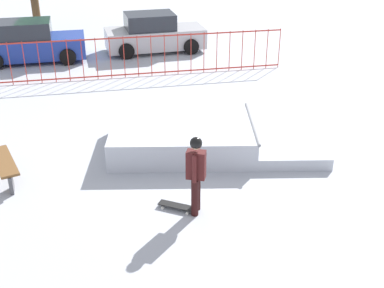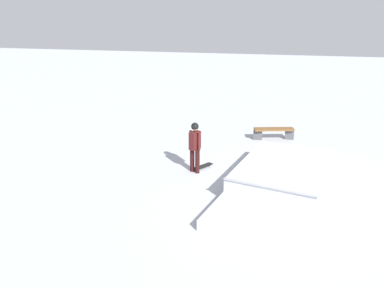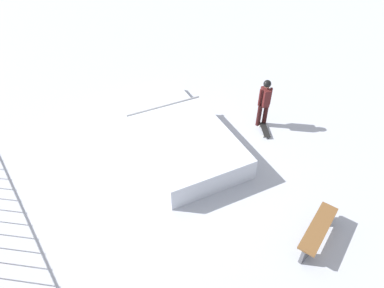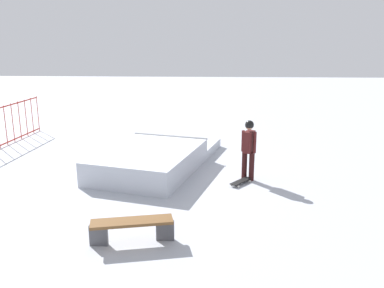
# 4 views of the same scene
# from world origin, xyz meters

# --- Properties ---
(ground_plane) EXTENTS (60.00, 60.00, 0.00)m
(ground_plane) POSITION_xyz_m (0.00, 0.00, 0.00)
(ground_plane) COLOR #B2B7C1
(skate_ramp) EXTENTS (5.90, 3.95, 0.74)m
(skate_ramp) POSITION_xyz_m (0.17, -0.61, 0.32)
(skate_ramp) COLOR silver
(skate_ramp) RESTS_ON ground
(skater) EXTENTS (0.44, 0.40, 1.73)m
(skater) POSITION_xyz_m (-0.81, -3.39, 1.01)
(skater) COLOR black
(skater) RESTS_ON ground
(skateboard) EXTENTS (0.75, 0.65, 0.09)m
(skateboard) POSITION_xyz_m (-1.16, -3.18, 0.08)
(skateboard) COLOR black
(skateboard) RESTS_ON ground
(park_bench) EXTENTS (0.73, 1.65, 0.48)m
(park_bench) POSITION_xyz_m (-4.63, -0.80, 0.36)
(park_bench) COLOR brown
(park_bench) RESTS_ON ground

